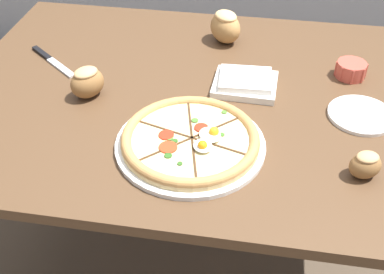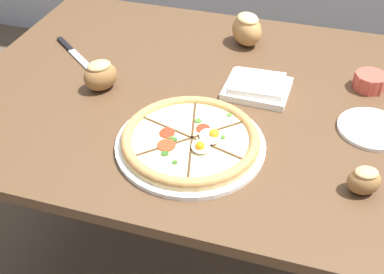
# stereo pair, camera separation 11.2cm
# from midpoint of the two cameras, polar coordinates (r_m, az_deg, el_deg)

# --- Properties ---
(ground_plane) EXTENTS (12.00, 12.00, 0.00)m
(ground_plane) POSITION_cam_midpoint_polar(r_m,az_deg,el_deg) (1.84, 3.83, -14.13)
(ground_plane) COLOR brown
(dining_table) EXTENTS (1.39, 0.98, 0.73)m
(dining_table) POSITION_cam_midpoint_polar(r_m,az_deg,el_deg) (1.38, 4.97, 2.02)
(dining_table) COLOR #513823
(dining_table) RESTS_ON ground_plane
(pizza) EXTENTS (0.36, 0.36, 0.05)m
(pizza) POSITION_cam_midpoint_polar(r_m,az_deg,el_deg) (1.13, 2.86, -0.54)
(pizza) COLOR white
(pizza) RESTS_ON dining_table
(ramekin_bowl) EXTENTS (0.09, 0.09, 0.05)m
(ramekin_bowl) POSITION_cam_midpoint_polar(r_m,az_deg,el_deg) (1.44, 22.48, 6.07)
(ramekin_bowl) COLOR #C64C3D
(ramekin_bowl) RESTS_ON dining_table
(napkin_folded) EXTENTS (0.18, 0.15, 0.04)m
(napkin_folded) POSITION_cam_midpoint_polar(r_m,az_deg,el_deg) (1.34, 10.15, 5.78)
(napkin_folded) COLOR silver
(napkin_folded) RESTS_ON dining_table
(bread_piece_near) EXTENTS (0.11, 0.12, 0.09)m
(bread_piece_near) POSITION_cam_midpoint_polar(r_m,az_deg,el_deg) (1.33, -8.45, 7.20)
(bread_piece_near) COLOR olive
(bread_piece_near) RESTS_ON dining_table
(bread_piece_mid) EXTENTS (0.09, 0.08, 0.06)m
(bread_piece_mid) POSITION_cam_midpoint_polar(r_m,az_deg,el_deg) (1.09, 22.56, -4.88)
(bread_piece_mid) COLOR olive
(bread_piece_mid) RESTS_ON dining_table
(bread_piece_far) EXTENTS (0.14, 0.14, 0.10)m
(bread_piece_far) POSITION_cam_midpoint_polar(r_m,az_deg,el_deg) (1.55, 8.65, 12.50)
(bread_piece_far) COLOR #B27F47
(bread_piece_far) RESTS_ON dining_table
(knife_main) EXTENTS (0.19, 0.15, 0.01)m
(knife_main) POSITION_cam_midpoint_polar(r_m,az_deg,el_deg) (1.54, -11.84, 9.72)
(knife_main) COLOR silver
(knife_main) RESTS_ON dining_table
(side_saucer) EXTENTS (0.17, 0.17, 0.01)m
(side_saucer) POSITION_cam_midpoint_polar(r_m,az_deg,el_deg) (1.29, 22.95, 0.79)
(side_saucer) COLOR white
(side_saucer) RESTS_ON dining_table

